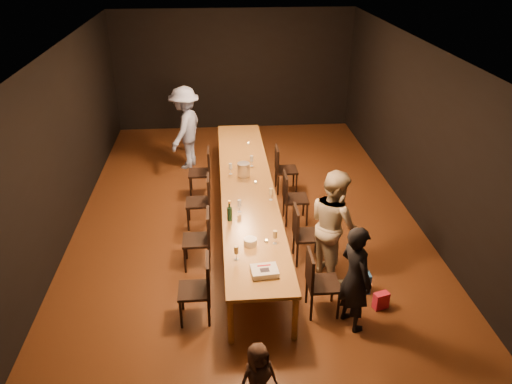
{
  "coord_description": "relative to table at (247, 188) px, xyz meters",
  "views": [
    {
      "loc": [
        -0.47,
        -7.61,
        4.57
      ],
      "look_at": [
        0.09,
        -0.75,
        1.0
      ],
      "focal_mm": 35.0,
      "sensor_mm": 36.0,
      "label": 1
    }
  ],
  "objects": [
    {
      "name": "chair_left_0",
      "position": [
        -0.85,
        -2.4,
        -0.24
      ],
      "size": [
        0.42,
        0.42,
        0.93
      ],
      "primitive_type": null,
      "rotation": [
        0.0,
        0.0,
        1.57
      ],
      "color": "black",
      "rests_on": "ground"
    },
    {
      "name": "gift_bag_red",
      "position": [
        1.67,
        -2.41,
        -0.58
      ],
      "size": [
        0.23,
        0.17,
        0.24
      ],
      "primitive_type": "cube",
      "rotation": [
        0.0,
        0.0,
        0.31
      ],
      "color": "red",
      "rests_on": "ground"
    },
    {
      "name": "wineglass_0",
      "position": [
        -0.29,
        -2.17,
        0.15
      ],
      "size": [
        0.06,
        0.06,
        0.21
      ],
      "primitive_type": null,
      "color": "beige",
      "rests_on": "table"
    },
    {
      "name": "birthday_cake",
      "position": [
        0.05,
        -2.51,
        0.09
      ],
      "size": [
        0.36,
        0.3,
        0.08
      ],
      "rotation": [
        0.0,
        0.0,
        0.08
      ],
      "color": "white",
      "rests_on": "table"
    },
    {
      "name": "tealight_mid",
      "position": [
        0.15,
        0.07,
        0.06
      ],
      "size": [
        0.05,
        0.05,
        0.03
      ],
      "primitive_type": "cylinder",
      "color": "#B2B7B2",
      "rests_on": "table"
    },
    {
      "name": "chair_left_3",
      "position": [
        -0.85,
        1.2,
        -0.24
      ],
      "size": [
        0.42,
        0.42,
        0.93
      ],
      "primitive_type": null,
      "rotation": [
        0.0,
        0.0,
        1.57
      ],
      "color": "black",
      "rests_on": "ground"
    },
    {
      "name": "man_blue",
      "position": [
        -1.15,
        2.54,
        0.19
      ],
      "size": [
        1.02,
        1.31,
        1.78
      ],
      "primitive_type": "imported",
      "rotation": [
        0.0,
        0.0,
        -1.93
      ],
      "color": "#8699CF",
      "rests_on": "ground"
    },
    {
      "name": "chair_left_1",
      "position": [
        -0.85,
        -1.2,
        -0.24
      ],
      "size": [
        0.42,
        0.42,
        0.93
      ],
      "primitive_type": null,
      "rotation": [
        0.0,
        0.0,
        1.57
      ],
      "color": "black",
      "rests_on": "ground"
    },
    {
      "name": "wineglass_1",
      "position": [
        0.26,
        -1.84,
        0.15
      ],
      "size": [
        0.06,
        0.06,
        0.21
      ],
      "primitive_type": null,
      "color": "beige",
      "rests_on": "table"
    },
    {
      "name": "ground",
      "position": [
        0.0,
        0.0,
        -0.7
      ],
      "size": [
        10.0,
        10.0,
        0.0
      ],
      "primitive_type": "plane",
      "color": "#3F1E0F",
      "rests_on": "ground"
    },
    {
      "name": "tealight_far",
      "position": [
        0.15,
        1.87,
        0.06
      ],
      "size": [
        0.05,
        0.05,
        0.03
      ],
      "primitive_type": "cylinder",
      "color": "#B2B7B2",
      "rests_on": "table"
    },
    {
      "name": "table",
      "position": [
        0.0,
        0.0,
        0.0
      ],
      "size": [
        0.9,
        6.0,
        0.75
      ],
      "color": "brown",
      "rests_on": "ground"
    },
    {
      "name": "chair_right_3",
      "position": [
        0.85,
        1.2,
        -0.24
      ],
      "size": [
        0.42,
        0.42,
        0.93
      ],
      "primitive_type": null,
      "rotation": [
        0.0,
        0.0,
        -1.57
      ],
      "color": "black",
      "rests_on": "ground"
    },
    {
      "name": "wineglass_3",
      "position": [
        0.35,
        -0.56,
        0.15
      ],
      "size": [
        0.06,
        0.06,
        0.21
      ],
      "primitive_type": null,
      "color": "beige",
      "rests_on": "table"
    },
    {
      "name": "woman_tan",
      "position": [
        1.15,
        -1.55,
        0.14
      ],
      "size": [
        0.88,
        0.99,
        1.69
      ],
      "primitive_type": "imported",
      "rotation": [
        0.0,
        0.0,
        1.92
      ],
      "color": "#C0AF90",
      "rests_on": "ground"
    },
    {
      "name": "child",
      "position": [
        -0.15,
        -3.91,
        -0.26
      ],
      "size": [
        0.51,
        0.44,
        0.89
      ],
      "primitive_type": "imported",
      "rotation": [
        0.0,
        0.0,
        0.42
      ],
      "color": "#3E2B22",
      "rests_on": "ground"
    },
    {
      "name": "tealight_near",
      "position": [
        0.15,
        -1.79,
        0.06
      ],
      "size": [
        0.05,
        0.05,
        0.03
      ],
      "primitive_type": "cylinder",
      "color": "#B2B7B2",
      "rests_on": "table"
    },
    {
      "name": "gift_bag_blue",
      "position": [
        1.49,
        -2.05,
        -0.55
      ],
      "size": [
        0.24,
        0.16,
        0.3
      ],
      "primitive_type": "cube",
      "rotation": [
        0.0,
        0.0,
        -0.0
      ],
      "color": "#2963B5",
      "rests_on": "ground"
    },
    {
      "name": "plate_stack",
      "position": [
        -0.08,
        -1.85,
        0.1
      ],
      "size": [
        0.19,
        0.19,
        0.1
      ],
      "primitive_type": "cylinder",
      "rotation": [
        0.0,
        0.0,
        0.05
      ],
      "color": "white",
      "rests_on": "table"
    },
    {
      "name": "champagne_bottle",
      "position": [
        -0.34,
        -1.15,
        0.21
      ],
      "size": [
        0.1,
        0.1,
        0.33
      ],
      "primitive_type": null,
      "rotation": [
        0.0,
        0.0,
        -0.41
      ],
      "color": "black",
      "rests_on": "table"
    },
    {
      "name": "wineglass_4",
      "position": [
        -0.26,
        0.46,
        0.15
      ],
      "size": [
        0.06,
        0.06,
        0.21
      ],
      "primitive_type": null,
      "color": "silver",
      "rests_on": "table"
    },
    {
      "name": "chair_right_0",
      "position": [
        0.85,
        -2.4,
        -0.24
      ],
      "size": [
        0.42,
        0.42,
        0.93
      ],
      "primitive_type": null,
      "rotation": [
        0.0,
        0.0,
        -1.57
      ],
      "color": "black",
      "rests_on": "ground"
    },
    {
      "name": "room_shell",
      "position": [
        0.0,
        0.0,
        1.38
      ],
      "size": [
        6.04,
        10.04,
        3.02
      ],
      "color": "black",
      "rests_on": "ground"
    },
    {
      "name": "ice_bucket",
      "position": [
        -0.04,
        0.37,
        0.17
      ],
      "size": [
        0.27,
        0.27,
        0.24
      ],
      "primitive_type": "cylinder",
      "rotation": [
        0.0,
        0.0,
        -0.25
      ],
      "color": "silver",
      "rests_on": "table"
    },
    {
      "name": "wineglass_2",
      "position": [
        -0.18,
        -0.91,
        0.15
      ],
      "size": [
        0.06,
        0.06,
        0.21
      ],
      "primitive_type": null,
      "color": "silver",
      "rests_on": "table"
    },
    {
      "name": "woman_birthday",
      "position": [
        1.18,
        -2.68,
        0.04
      ],
      "size": [
        0.54,
        0.63,
        1.48
      ],
      "primitive_type": "imported",
      "rotation": [
        0.0,
        0.0,
        1.98
      ],
      "color": "black",
      "rests_on": "ground"
    },
    {
      "name": "chair_right_1",
      "position": [
        0.85,
        -1.2,
        -0.24
      ],
      "size": [
        0.42,
        0.42,
        0.93
      ],
      "primitive_type": null,
      "rotation": [
        0.0,
        0.0,
        -1.57
      ],
      "color": "black",
      "rests_on": "ground"
    },
    {
      "name": "chair_right_2",
      "position": [
        0.85,
        0.0,
        -0.24
      ],
      "size": [
        0.42,
        0.42,
        0.93
      ],
      "primitive_type": null,
      "rotation": [
        0.0,
        0.0,
        -1.57
      ],
      "color": "black",
      "rests_on": "ground"
    },
    {
      "name": "chair_left_2",
      "position": [
        -0.85,
        0.0,
        -0.24
      ],
      "size": [
        0.42,
        0.42,
        0.93
      ],
      "primitive_type": null,
      "rotation": [
        0.0,
        0.0,
        1.57
      ],
      "color": "black",
      "rests_on": "ground"
    },
    {
      "name": "wineglass_5",
      "position": [
        0.14,
        0.78,
        0.15
      ],
      "size": [
        0.06,
        0.06,
        0.21
      ],
      "primitive_type": null,
      "color": "silver",
      "rests_on": "table"
    }
  ]
}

